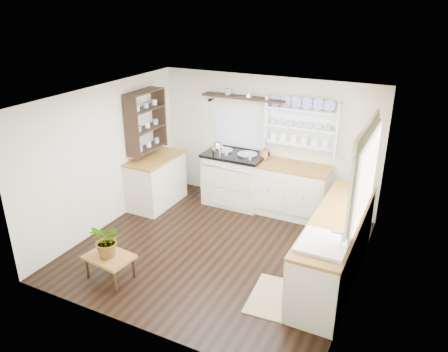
% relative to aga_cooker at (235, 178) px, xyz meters
% --- Properties ---
extents(floor, '(4.00, 3.80, 0.01)m').
position_rel_aga_cooker_xyz_m(floor, '(0.46, -1.57, -0.49)').
color(floor, black).
rests_on(floor, ground).
extents(wall_back, '(4.00, 0.02, 2.30)m').
position_rel_aga_cooker_xyz_m(wall_back, '(0.46, 0.33, 0.66)').
color(wall_back, beige).
rests_on(wall_back, ground).
extents(wall_right, '(0.02, 3.80, 2.30)m').
position_rel_aga_cooker_xyz_m(wall_right, '(2.46, -1.57, 0.66)').
color(wall_right, beige).
rests_on(wall_right, ground).
extents(wall_left, '(0.02, 3.80, 2.30)m').
position_rel_aga_cooker_xyz_m(wall_left, '(-1.54, -1.57, 0.66)').
color(wall_left, beige).
rests_on(wall_left, ground).
extents(ceiling, '(4.00, 3.80, 0.01)m').
position_rel_aga_cooker_xyz_m(ceiling, '(0.46, -1.57, 1.81)').
color(ceiling, white).
rests_on(ceiling, wall_back).
extents(window, '(0.08, 1.55, 1.22)m').
position_rel_aga_cooker_xyz_m(window, '(2.41, -1.42, 1.08)').
color(window, white).
rests_on(window, wall_right).
extents(aga_cooker, '(1.07, 0.74, 0.99)m').
position_rel_aga_cooker_xyz_m(aga_cooker, '(0.00, 0.00, 0.00)').
color(aga_cooker, beige).
rests_on(aga_cooker, floor).
extents(back_cabinets, '(1.27, 0.63, 0.90)m').
position_rel_aga_cooker_xyz_m(back_cabinets, '(1.06, 0.03, -0.03)').
color(back_cabinets, silver).
rests_on(back_cabinets, floor).
extents(right_cabinets, '(0.62, 2.43, 0.90)m').
position_rel_aga_cooker_xyz_m(right_cabinets, '(2.16, -1.47, -0.03)').
color(right_cabinets, silver).
rests_on(right_cabinets, floor).
extents(belfast_sink, '(0.55, 0.60, 0.45)m').
position_rel_aga_cooker_xyz_m(belfast_sink, '(2.16, -2.22, 0.31)').
color(belfast_sink, white).
rests_on(belfast_sink, right_cabinets).
extents(left_cabinets, '(0.62, 1.13, 0.90)m').
position_rel_aga_cooker_xyz_m(left_cabinets, '(-1.24, -0.67, -0.03)').
color(left_cabinets, silver).
rests_on(left_cabinets, floor).
extents(plate_rack, '(1.20, 0.22, 0.90)m').
position_rel_aga_cooker_xyz_m(plate_rack, '(1.11, 0.29, 1.07)').
color(plate_rack, white).
rests_on(plate_rack, wall_back).
extents(high_shelf, '(1.50, 0.29, 0.16)m').
position_rel_aga_cooker_xyz_m(high_shelf, '(0.06, 0.21, 1.42)').
color(high_shelf, black).
rests_on(high_shelf, wall_back).
extents(left_shelving, '(0.28, 0.80, 1.05)m').
position_rel_aga_cooker_xyz_m(left_shelving, '(-1.38, -0.67, 1.06)').
color(left_shelving, black).
rests_on(left_shelving, wall_left).
extents(kettle, '(0.19, 0.19, 0.23)m').
position_rel_aga_cooker_xyz_m(kettle, '(-0.28, -0.12, 0.56)').
color(kettle, silver).
rests_on(kettle, aga_cooker).
extents(utensil_crock, '(0.14, 0.14, 0.16)m').
position_rel_aga_cooker_xyz_m(utensil_crock, '(0.51, 0.11, 0.50)').
color(utensil_crock, '#A85D3D').
rests_on(utensil_crock, back_cabinets).
extents(center_table, '(0.66, 0.50, 0.34)m').
position_rel_aga_cooker_xyz_m(center_table, '(-0.51, -2.84, -0.19)').
color(center_table, brown).
rests_on(center_table, floor).
extents(potted_plant, '(0.54, 0.51, 0.48)m').
position_rel_aga_cooker_xyz_m(potted_plant, '(-0.51, -2.84, 0.09)').
color(potted_plant, '#3F7233').
rests_on(potted_plant, center_table).
extents(floor_rug, '(0.62, 0.89, 0.02)m').
position_rel_aga_cooker_xyz_m(floor_rug, '(1.61, -2.27, -0.48)').
color(floor_rug, '#917954').
rests_on(floor_rug, floor).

